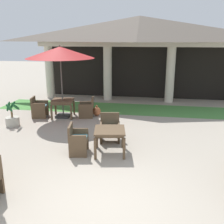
{
  "coord_description": "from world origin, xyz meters",
  "views": [
    {
      "loc": [
        0.88,
        -4.28,
        3.18
      ],
      "look_at": [
        -0.28,
        2.56,
        1.18
      ],
      "focal_mm": 41.45,
      "sensor_mm": 36.0,
      "label": 1
    }
  ],
  "objects_px": {
    "patio_table_far_back": "(110,133)",
    "terracotta_urn": "(97,111)",
    "patio_chair_mid_left_east": "(87,108)",
    "patio_chair_mid_left_west": "(39,108)",
    "patio_table_mid_left": "(63,102)",
    "patio_umbrella_mid_left": "(60,53)",
    "patio_chair_far_back_west": "(77,140)",
    "patio_chair_far_back_north": "(110,129)",
    "potted_palm_left_edge": "(12,119)"
  },
  "relations": [
    {
      "from": "patio_table_far_back",
      "to": "terracotta_urn",
      "type": "bearing_deg",
      "value": 108.61
    },
    {
      "from": "patio_chair_mid_left_east",
      "to": "patio_chair_mid_left_west",
      "type": "bearing_deg",
      "value": 90.0
    },
    {
      "from": "patio_table_mid_left",
      "to": "patio_umbrella_mid_left",
      "type": "distance_m",
      "value": 1.98
    },
    {
      "from": "patio_chair_mid_left_east",
      "to": "patio_table_far_back",
      "type": "height_order",
      "value": "patio_chair_mid_left_east"
    },
    {
      "from": "patio_table_mid_left",
      "to": "patio_chair_mid_left_west",
      "type": "relative_size",
      "value": 1.18
    },
    {
      "from": "patio_chair_mid_left_east",
      "to": "patio_chair_mid_left_west",
      "type": "height_order",
      "value": "patio_chair_mid_left_west"
    },
    {
      "from": "patio_chair_far_back_west",
      "to": "terracotta_urn",
      "type": "height_order",
      "value": "patio_chair_far_back_west"
    },
    {
      "from": "patio_umbrella_mid_left",
      "to": "patio_table_far_back",
      "type": "xyz_separation_m",
      "value": [
        2.52,
        -3.14,
        -1.99
      ]
    },
    {
      "from": "patio_table_far_back",
      "to": "terracotta_urn",
      "type": "distance_m",
      "value": 3.75
    },
    {
      "from": "patio_chair_mid_left_west",
      "to": "patio_chair_far_back_west",
      "type": "bearing_deg",
      "value": 29.93
    },
    {
      "from": "patio_chair_far_back_north",
      "to": "potted_palm_left_edge",
      "type": "xyz_separation_m",
      "value": [
        -3.86,
        0.87,
        -0.14
      ]
    },
    {
      "from": "patio_table_mid_left",
      "to": "patio_chair_far_back_north",
      "type": "bearing_deg",
      "value": -43.38
    },
    {
      "from": "patio_chair_mid_left_west",
      "to": "patio_umbrella_mid_left",
      "type": "bearing_deg",
      "value": 90.0
    },
    {
      "from": "patio_table_far_back",
      "to": "patio_umbrella_mid_left",
      "type": "bearing_deg",
      "value": 128.78
    },
    {
      "from": "patio_umbrella_mid_left",
      "to": "patio_chair_far_back_north",
      "type": "xyz_separation_m",
      "value": [
        2.36,
        -2.23,
        -2.2
      ]
    },
    {
      "from": "patio_chair_far_back_north",
      "to": "potted_palm_left_edge",
      "type": "height_order",
      "value": "potted_palm_left_edge"
    },
    {
      "from": "potted_palm_left_edge",
      "to": "patio_umbrella_mid_left",
      "type": "bearing_deg",
      "value": 42.36
    },
    {
      "from": "patio_umbrella_mid_left",
      "to": "terracotta_urn",
      "type": "distance_m",
      "value": 2.78
    },
    {
      "from": "patio_chair_mid_left_east",
      "to": "patio_table_far_back",
      "type": "bearing_deg",
      "value": -164.79
    },
    {
      "from": "patio_umbrella_mid_left",
      "to": "patio_chair_far_back_west",
      "type": "relative_size",
      "value": 3.4
    },
    {
      "from": "patio_chair_mid_left_east",
      "to": "patio_chair_far_back_north",
      "type": "xyz_separation_m",
      "value": [
        1.39,
        -2.4,
        0.02
      ]
    },
    {
      "from": "patio_table_mid_left",
      "to": "patio_chair_mid_left_west",
      "type": "bearing_deg",
      "value": -170.18
    },
    {
      "from": "patio_chair_mid_left_west",
      "to": "patio_chair_far_back_north",
      "type": "height_order",
      "value": "patio_chair_far_back_north"
    },
    {
      "from": "patio_chair_mid_left_east",
      "to": "patio_chair_far_back_north",
      "type": "height_order",
      "value": "patio_chair_far_back_north"
    },
    {
      "from": "patio_table_far_back",
      "to": "patio_chair_far_back_north",
      "type": "relative_size",
      "value": 1.1
    },
    {
      "from": "potted_palm_left_edge",
      "to": "patio_table_far_back",
      "type": "bearing_deg",
      "value": -23.85
    },
    {
      "from": "patio_table_far_back",
      "to": "patio_chair_far_back_west",
      "type": "relative_size",
      "value": 1.14
    },
    {
      "from": "patio_table_mid_left",
      "to": "patio_chair_far_back_north",
      "type": "height_order",
      "value": "patio_chair_far_back_north"
    },
    {
      "from": "patio_umbrella_mid_left",
      "to": "potted_palm_left_edge",
      "type": "height_order",
      "value": "patio_umbrella_mid_left"
    },
    {
      "from": "patio_table_mid_left",
      "to": "patio_table_far_back",
      "type": "distance_m",
      "value": 4.02
    },
    {
      "from": "patio_chair_mid_left_east",
      "to": "potted_palm_left_edge",
      "type": "bearing_deg",
      "value": 111.97
    },
    {
      "from": "patio_table_mid_left",
      "to": "patio_chair_far_back_west",
      "type": "distance_m",
      "value": 3.68
    },
    {
      "from": "patio_chair_mid_left_east",
      "to": "terracotta_urn",
      "type": "xyz_separation_m",
      "value": [
        0.35,
        0.23,
        -0.19
      ]
    },
    {
      "from": "patio_chair_far_back_north",
      "to": "patio_chair_far_back_west",
      "type": "xyz_separation_m",
      "value": [
        -0.74,
        -1.06,
        0.0
      ]
    },
    {
      "from": "patio_chair_far_back_west",
      "to": "terracotta_urn",
      "type": "xyz_separation_m",
      "value": [
        -0.29,
        3.69,
        -0.21
      ]
    },
    {
      "from": "patio_chair_far_back_north",
      "to": "patio_chair_far_back_west",
      "type": "distance_m",
      "value": 1.29
    },
    {
      "from": "patio_chair_far_back_west",
      "to": "patio_umbrella_mid_left",
      "type": "bearing_deg",
      "value": -163.58
    },
    {
      "from": "patio_chair_mid_left_east",
      "to": "patio_chair_mid_left_west",
      "type": "relative_size",
      "value": 0.98
    },
    {
      "from": "patio_table_far_back",
      "to": "patio_chair_far_back_west",
      "type": "distance_m",
      "value": 0.94
    },
    {
      "from": "patio_table_mid_left",
      "to": "terracotta_urn",
      "type": "bearing_deg",
      "value": 16.54
    },
    {
      "from": "patio_chair_far_back_north",
      "to": "patio_chair_mid_left_west",
      "type": "bearing_deg",
      "value": -41.53
    },
    {
      "from": "patio_chair_mid_left_east",
      "to": "patio_chair_far_back_west",
      "type": "xyz_separation_m",
      "value": [
        0.65,
        -3.46,
        0.02
      ]
    },
    {
      "from": "patio_chair_far_back_north",
      "to": "patio_chair_far_back_west",
      "type": "height_order",
      "value": "patio_chair_far_back_north"
    },
    {
      "from": "patio_table_mid_left",
      "to": "patio_chair_far_back_north",
      "type": "xyz_separation_m",
      "value": [
        2.36,
        -2.23,
        -0.22
      ]
    },
    {
      "from": "patio_table_far_back",
      "to": "patio_chair_mid_left_east",
      "type": "bearing_deg",
      "value": 115.03
    },
    {
      "from": "potted_palm_left_edge",
      "to": "patio_chair_far_back_north",
      "type": "bearing_deg",
      "value": -12.74
    },
    {
      "from": "patio_chair_far_back_north",
      "to": "patio_umbrella_mid_left",
      "type": "bearing_deg",
      "value": -53.19
    },
    {
      "from": "terracotta_urn",
      "to": "patio_umbrella_mid_left",
      "type": "bearing_deg",
      "value": -163.46
    },
    {
      "from": "patio_umbrella_mid_left",
      "to": "patio_table_far_back",
      "type": "height_order",
      "value": "patio_umbrella_mid_left"
    },
    {
      "from": "patio_table_far_back",
      "to": "patio_chair_mid_left_west",
      "type": "bearing_deg",
      "value": 139.68
    }
  ]
}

